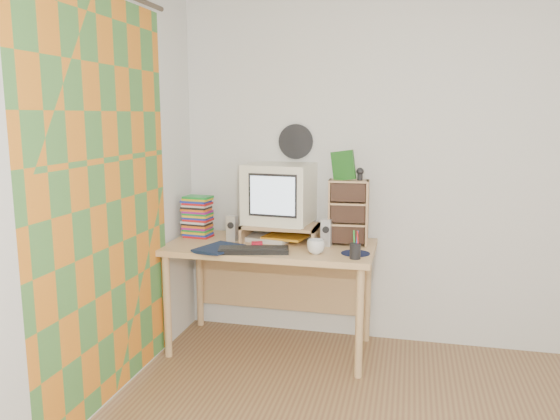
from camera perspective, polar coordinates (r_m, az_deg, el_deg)
The scene contains 20 objects.
back_wall at distance 3.89m, azimuth 15.27°, elevation 4.12°, with size 3.50×3.50×0.00m, color silver.
left_wall at distance 2.70m, azimuth -23.79°, elevation 1.21°, with size 3.50×3.50×0.00m, color silver.
curtain at distance 3.08m, azimuth -17.70°, elevation 0.69°, with size 2.20×2.20×0.00m, color orange.
wall_disc at distance 3.94m, azimuth 1.66°, elevation 7.16°, with size 0.25×0.25×0.02m, color black.
desk at distance 3.81m, azimuth -0.77°, elevation -5.35°, with size 1.40×0.70×0.75m.
monitor_riser at distance 3.78m, azimuth 0.09°, elevation -1.91°, with size 0.52×0.30×0.12m.
crt_monitor at distance 3.80m, azimuth -0.15°, elevation 1.70°, with size 0.44×0.44×0.41m, color white.
speaker_left at distance 3.82m, azimuth -5.00°, elevation -1.90°, with size 0.07×0.07×0.18m, color silver.
speaker_right at distance 3.67m, azimuth 4.89°, elevation -2.36°, with size 0.07×0.07×0.18m, color silver.
keyboard at distance 3.50m, azimuth -2.76°, elevation -4.21°, with size 0.45×0.15×0.03m, color black.
dvd_stack at distance 3.96m, azimuth -8.61°, elevation -0.89°, with size 0.19×0.13×0.27m, color brown, non-canonical shape.
cd_rack at distance 3.70m, azimuth 7.13°, elevation -0.26°, with size 0.26×0.14×0.44m, color tan.
mug at distance 3.47m, azimuth 3.77°, elevation -3.85°, with size 0.11×0.11×0.09m, color silver.
diary at distance 3.64m, azimuth -7.76°, elevation -3.56°, with size 0.27×0.20×0.05m, color #101E3D.
mousepad at distance 3.51m, azimuth 7.90°, elevation -4.50°, with size 0.18×0.18×0.00m, color #0F1433.
pen_cup at distance 3.37m, azimuth 7.87°, elevation -3.95°, with size 0.07×0.07×0.13m, color black, non-canonical shape.
papers at distance 3.83m, azimuth -0.53°, elevation -2.87°, with size 0.32×0.24×0.04m, color silver, non-canonical shape.
red_box at distance 3.64m, azimuth -2.42°, elevation -3.63°, with size 0.07×0.05×0.04m, color red.
game_box at distance 3.66m, azimuth 6.64°, elevation 4.65°, with size 0.15×0.03×0.19m, color #1B5919.
webcam at distance 3.66m, azimuth 8.35°, elevation 3.75°, with size 0.05×0.05×0.09m, color black, non-canonical shape.
Camera 1 is at (-0.12, -2.12, 1.62)m, focal length 35.00 mm.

